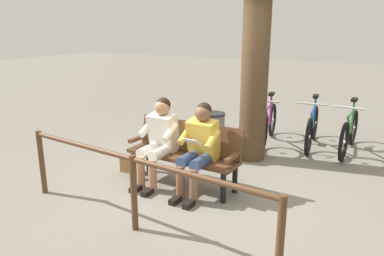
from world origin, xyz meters
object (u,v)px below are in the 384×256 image
Objects in this scene: person_reading at (199,145)px; bicycle_black at (312,128)px; person_companion at (159,137)px; bicycle_purple at (349,133)px; litter_bin at (213,135)px; tree_trunk at (255,60)px; bench at (185,149)px; bicycle_silver at (268,125)px; handbag at (131,164)px.

person_reading reaches higher than bicycle_black.
bicycle_purple is (-2.24, -2.57, -0.30)m from person_companion.
bicycle_purple is (-2.00, -1.28, -0.02)m from litter_bin.
person_companion is 2.00m from tree_trunk.
person_reading is at bearing 152.91° from bench.
bicycle_black is at bearing -136.47° from litter_bin.
bench is at bearing -18.80° from bicycle_silver.
person_companion reaches higher than bicycle_purple.
tree_trunk is at bearing -49.55° from bicycle_purple.
bicycle_purple is at bearing -147.46° from litter_bin.
person_companion is 0.82m from handbag.
bicycle_silver is (0.77, 0.13, 0.00)m from bicycle_black.
person_reading is 1.00× the size of person_companion.
bicycle_silver reaches higher than handbag.
bicycle_silver reaches higher than bench.
bench is 5.45× the size of handbag.
person_companion is at bearing 27.24° from bench.
bicycle_silver is (-0.61, -1.17, -0.02)m from litter_bin.
handbag is at bearing -45.23° from bicycle_purple.
tree_trunk is (-0.83, -1.54, 0.96)m from person_companion.
bicycle_black is 0.78m from bicycle_silver.
bicycle_black is (-0.98, -2.66, -0.31)m from person_reading.
bicycle_purple reaches higher than handbag.
litter_bin is at bearing 22.24° from tree_trunk.
person_reading is at bearing -27.26° from bicycle_purple.
handbag is 0.18× the size of bicycle_silver.
bench is at bearing -33.97° from bicycle_purple.
person_companion is 0.72× the size of bicycle_silver.
tree_trunk is 1.94× the size of bicycle_black.
person_reading is 2.85m from bicycle_black.
bicycle_purple is 1.00× the size of bicycle_silver.
person_reading is 1.87m from tree_trunk.
tree_trunk is 1.94× the size of bicycle_silver.
bicycle_purple reaches higher than bench.
tree_trunk reaches higher than person_companion.
bicycle_silver is at bearing -117.36° from litter_bin.
person_reading is at bearing 179.95° from person_companion.
person_reading is 1.43m from litter_bin.
handbag is 0.09× the size of tree_trunk.
bicycle_silver is (-0.21, -2.52, -0.31)m from person_reading.
handbag is at bearing 54.02° from litter_bin.
tree_trunk is at bearing -157.76° from litter_bin.
bicycle_purple is at bearing -139.39° from handbag.
handbag is at bearing -45.50° from bicycle_black.
bench is 0.97× the size of bicycle_silver.
bicycle_purple reaches higher than litter_bin.
person_reading is 1.57× the size of litter_bin.
bicycle_silver is at bearing -83.69° from bicycle_black.
bicycle_silver is (-0.85, -2.47, -0.30)m from person_companion.
bicycle_silver is at bearing -81.63° from bicycle_purple.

